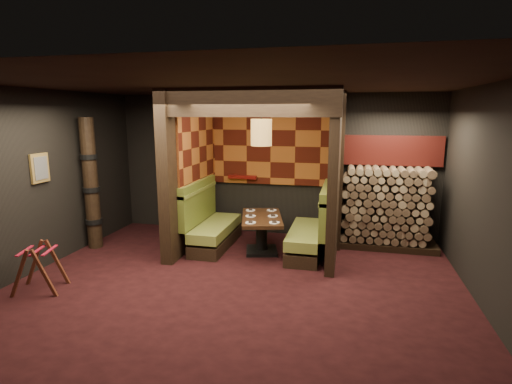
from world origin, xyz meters
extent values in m
cube|color=black|center=(0.00, 0.00, -0.01)|extent=(6.50, 5.50, 0.02)
cube|color=black|center=(0.00, 0.00, 2.86)|extent=(6.50, 5.50, 0.02)
cube|color=black|center=(0.00, 2.76, 1.43)|extent=(6.50, 0.02, 2.85)
cube|color=black|center=(0.00, -2.76, 1.43)|extent=(6.50, 0.02, 2.85)
cube|color=black|center=(-3.26, 0.00, 1.43)|extent=(0.02, 5.50, 2.85)
cube|color=black|center=(3.26, 0.00, 1.43)|extent=(0.02, 5.50, 2.85)
cube|color=black|center=(-1.35, 1.65, 1.43)|extent=(0.20, 2.20, 2.85)
cube|color=black|center=(1.30, 1.70, 1.43)|extent=(0.15, 2.10, 2.85)
cube|color=black|center=(-0.02, 0.70, 2.63)|extent=(2.85, 0.18, 0.44)
cube|color=#954D1B|center=(-0.02, 2.71, 1.82)|extent=(2.40, 0.06, 1.55)
cube|color=#954D1B|center=(-1.23, 1.82, 1.85)|extent=(0.04, 1.85, 1.45)
cube|color=#5E0D0A|center=(-0.60, 2.65, 1.18)|extent=(0.60, 0.12, 0.07)
cube|color=black|center=(-0.85, 1.65, 0.11)|extent=(0.55, 1.60, 0.22)
cube|color=olive|center=(-0.85, 1.65, 0.36)|extent=(0.55, 1.60, 0.18)
cube|color=brown|center=(-1.19, 1.65, 0.75)|extent=(0.12, 1.60, 0.78)
cube|color=olive|center=(-1.19, 1.65, 1.10)|extent=(0.15, 1.60, 0.06)
cube|color=black|center=(0.82, 1.65, 0.11)|extent=(0.55, 1.60, 0.22)
cube|color=olive|center=(0.82, 1.65, 0.36)|extent=(0.55, 1.60, 0.18)
cube|color=brown|center=(1.16, 1.65, 0.75)|extent=(0.12, 1.60, 0.78)
cube|color=olive|center=(1.16, 1.65, 1.10)|extent=(0.15, 1.60, 0.06)
cube|color=black|center=(0.05, 1.52, 0.03)|extent=(0.67, 0.67, 0.06)
cylinder|color=black|center=(0.05, 1.52, 0.30)|extent=(0.20, 0.20, 0.61)
cube|color=#331F10|center=(0.05, 1.52, 0.64)|extent=(0.97, 1.39, 0.06)
cylinder|color=white|center=(-0.03, 1.05, 0.67)|extent=(0.18, 0.18, 0.01)
cube|color=black|center=(-0.03, 1.05, 0.69)|extent=(0.09, 0.12, 0.02)
cylinder|color=white|center=(0.35, 1.15, 0.67)|extent=(0.18, 0.18, 0.01)
cube|color=black|center=(0.35, 1.15, 0.69)|extent=(0.09, 0.12, 0.02)
cylinder|color=white|center=(-0.14, 1.47, 0.67)|extent=(0.18, 0.18, 0.01)
cube|color=black|center=(-0.14, 1.47, 0.69)|extent=(0.09, 0.12, 0.02)
cylinder|color=white|center=(0.25, 1.57, 0.67)|extent=(0.18, 0.18, 0.01)
cube|color=black|center=(0.25, 1.57, 0.69)|extent=(0.09, 0.12, 0.02)
cylinder|color=white|center=(-0.25, 1.89, 0.67)|extent=(0.18, 0.18, 0.01)
cube|color=black|center=(-0.25, 1.89, 0.69)|extent=(0.09, 0.12, 0.02)
cylinder|color=white|center=(0.14, 1.99, 0.67)|extent=(0.18, 0.18, 0.01)
cube|color=black|center=(0.14, 1.99, 0.69)|extent=(0.09, 0.12, 0.02)
cylinder|color=#A37738|center=(0.05, 1.47, 2.15)|extent=(0.36, 0.36, 0.45)
sphere|color=#FFC672|center=(0.05, 1.47, 2.15)|extent=(0.18, 0.18, 0.18)
cylinder|color=black|center=(0.05, 1.47, 2.61)|extent=(0.02, 0.02, 0.48)
cube|color=olive|center=(-3.22, 0.10, 1.62)|extent=(0.04, 0.36, 0.46)
cube|color=#3F3F3F|center=(-3.20, 0.10, 1.62)|extent=(0.01, 0.27, 0.36)
cube|color=#4E2315|center=(-2.76, -0.98, 0.32)|extent=(0.32, 0.13, 0.72)
cube|color=#4E2315|center=(-2.44, -0.88, 0.32)|extent=(0.32, 0.13, 0.72)
cube|color=#4E2315|center=(-2.88, -0.57, 0.32)|extent=(0.32, 0.13, 0.72)
cube|color=#4E2315|center=(-2.56, -0.48, 0.32)|extent=(0.32, 0.13, 0.72)
cube|color=maroon|center=(-2.82, -0.78, 0.59)|extent=(0.17, 0.44, 0.01)
cube|color=maroon|center=(-2.66, -0.73, 0.59)|extent=(0.17, 0.44, 0.01)
cube|color=maroon|center=(-2.50, -0.68, 0.59)|extent=(0.17, 0.44, 0.01)
cylinder|color=black|center=(-3.05, 1.10, 1.20)|extent=(0.26, 0.26, 2.40)
cylinder|color=black|center=(-3.05, 1.10, 0.50)|extent=(0.31, 0.31, 0.09)
cylinder|color=black|center=(-3.05, 1.10, 1.10)|extent=(0.31, 0.31, 0.09)
cylinder|color=black|center=(-3.05, 1.10, 1.70)|extent=(0.31, 0.31, 0.09)
cube|color=black|center=(2.29, 2.35, 0.06)|extent=(1.73, 0.70, 0.12)
cube|color=brown|center=(2.29, 2.35, 0.81)|extent=(1.73, 0.70, 1.38)
cube|color=maroon|center=(2.29, 2.68, 1.78)|extent=(1.83, 0.10, 0.56)
cube|color=black|center=(1.39, 1.96, 1.43)|extent=(0.08, 0.08, 2.85)
camera|label=1|loc=(1.52, -5.18, 2.47)|focal=28.00mm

